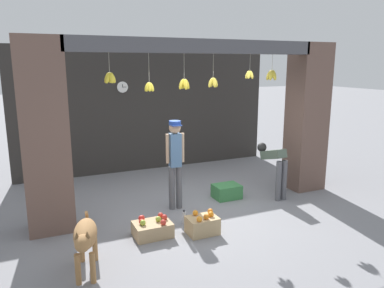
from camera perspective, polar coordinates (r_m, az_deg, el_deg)
ground_plane at (r=6.95m, az=1.57°, el=-10.08°), size 60.00×60.00×0.00m
shop_back_wall at (r=9.39m, az=-6.66°, el=5.31°), size 6.42×0.12×3.04m
shop_pillar_left at (r=6.19m, az=-21.52°, el=0.96°), size 0.70×0.60×3.04m
shop_pillar_right at (r=8.19m, az=17.09°, el=3.84°), size 0.70×0.60×3.04m
storefront_awning at (r=6.54m, az=1.29°, el=14.29°), size 4.52×0.30×0.87m
dog at (r=5.01m, az=-15.96°, el=-13.44°), size 0.44×1.05×0.74m
shopkeeper at (r=6.75m, az=-2.58°, el=-2.12°), size 0.34×0.27×1.64m
worker_stooping at (r=7.60m, az=12.49°, el=-2.96°), size 0.27×0.79×1.03m
fruit_crate_oranges at (r=6.03m, az=1.61°, el=-12.17°), size 0.48×0.36×0.35m
fruit_crate_apples at (r=5.99m, az=-6.05°, el=-12.66°), size 0.58×0.42×0.30m
produce_box_green at (r=7.54m, az=5.31°, el=-7.20°), size 0.52×0.40×0.27m
water_bottle at (r=6.40m, az=-1.23°, el=-11.07°), size 0.07×0.07×0.23m
wall_clock at (r=9.09m, az=-10.55°, el=8.53°), size 0.28×0.03×0.28m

